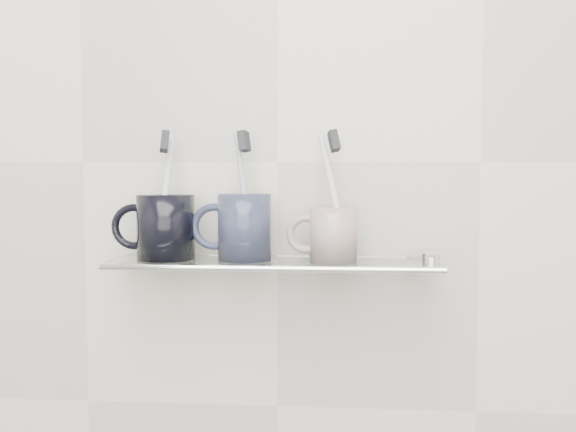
# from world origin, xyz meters

# --- Properties ---
(wall_back) EXTENTS (2.50, 0.00, 2.50)m
(wall_back) POSITION_xyz_m (0.00, 1.10, 1.25)
(wall_back) COLOR beige
(wall_back) RESTS_ON ground
(shelf_glass) EXTENTS (0.50, 0.12, 0.01)m
(shelf_glass) POSITION_xyz_m (0.00, 1.04, 1.10)
(shelf_glass) COLOR silver
(shelf_glass) RESTS_ON wall_back
(shelf_rail) EXTENTS (0.50, 0.01, 0.01)m
(shelf_rail) POSITION_xyz_m (0.00, 0.98, 1.10)
(shelf_rail) COLOR silver
(shelf_rail) RESTS_ON shelf_glass
(bracket_left) EXTENTS (0.02, 0.03, 0.02)m
(bracket_left) POSITION_xyz_m (-0.21, 1.09, 1.09)
(bracket_left) COLOR silver
(bracket_left) RESTS_ON wall_back
(bracket_right) EXTENTS (0.02, 0.03, 0.02)m
(bracket_right) POSITION_xyz_m (0.21, 1.09, 1.09)
(bracket_right) COLOR silver
(bracket_right) RESTS_ON wall_back
(mug_left) EXTENTS (0.11, 0.11, 0.10)m
(mug_left) POSITION_xyz_m (-0.17, 1.04, 1.15)
(mug_left) COLOR black
(mug_left) RESTS_ON shelf_glass
(mug_left_handle) EXTENTS (0.07, 0.01, 0.07)m
(mug_left_handle) POSITION_xyz_m (-0.22, 1.04, 1.15)
(mug_left_handle) COLOR black
(mug_left_handle) RESTS_ON mug_left
(toothbrush_left) EXTENTS (0.02, 0.07, 0.19)m
(toothbrush_left) POSITION_xyz_m (-0.17, 1.04, 1.20)
(toothbrush_left) COLOR white
(toothbrush_left) RESTS_ON mug_left
(bristles_left) EXTENTS (0.02, 0.03, 0.04)m
(bristles_left) POSITION_xyz_m (-0.17, 1.04, 1.28)
(bristles_left) COLOR #242529
(bristles_left) RESTS_ON toothbrush_left
(mug_center) EXTENTS (0.08, 0.08, 0.10)m
(mug_center) POSITION_xyz_m (-0.05, 1.04, 1.15)
(mug_center) COLOR #191E30
(mug_center) RESTS_ON shelf_glass
(mug_center_handle) EXTENTS (0.07, 0.01, 0.07)m
(mug_center_handle) POSITION_xyz_m (-0.09, 1.04, 1.15)
(mug_center_handle) COLOR #191E30
(mug_center_handle) RESTS_ON mug_center
(toothbrush_center) EXTENTS (0.04, 0.04, 0.19)m
(toothbrush_center) POSITION_xyz_m (-0.05, 1.04, 1.20)
(toothbrush_center) COLOR #8E9DAF
(toothbrush_center) RESTS_ON mug_center
(bristles_center) EXTENTS (0.02, 0.03, 0.03)m
(bristles_center) POSITION_xyz_m (-0.05, 1.04, 1.28)
(bristles_center) COLOR #242529
(bristles_center) RESTS_ON toothbrush_center
(mug_right) EXTENTS (0.08, 0.08, 0.08)m
(mug_right) POSITION_xyz_m (0.09, 1.04, 1.14)
(mug_right) COLOR silver
(mug_right) RESTS_ON shelf_glass
(mug_right_handle) EXTENTS (0.06, 0.01, 0.06)m
(mug_right_handle) POSITION_xyz_m (0.05, 1.04, 1.14)
(mug_right_handle) COLOR silver
(mug_right_handle) RESTS_ON mug_right
(toothbrush_right) EXTENTS (0.05, 0.05, 0.19)m
(toothbrush_right) POSITION_xyz_m (0.09, 1.04, 1.20)
(toothbrush_right) COLOR white
(toothbrush_right) RESTS_ON mug_right
(bristles_right) EXTENTS (0.02, 0.03, 0.04)m
(bristles_right) POSITION_xyz_m (0.09, 1.04, 1.28)
(bristles_right) COLOR #242529
(bristles_right) RESTS_ON toothbrush_right
(chrome_cap) EXTENTS (0.03, 0.03, 0.01)m
(chrome_cap) POSITION_xyz_m (0.24, 1.04, 1.11)
(chrome_cap) COLOR silver
(chrome_cap) RESTS_ON shelf_glass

